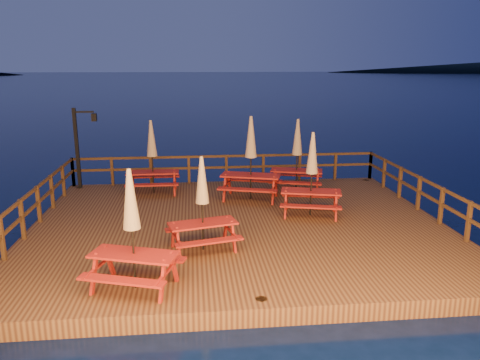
{
  "coord_description": "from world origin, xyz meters",
  "views": [
    {
      "loc": [
        -1.29,
        -13.0,
        4.99
      ],
      "look_at": [
        0.1,
        0.6,
        1.55
      ],
      "focal_mm": 35.0,
      "sensor_mm": 36.0,
      "label": 1
    }
  ],
  "objects_px": {
    "picnic_table_0": "(297,154)",
    "lamp_post": "(81,141)",
    "picnic_table_1": "(132,228)",
    "picnic_table_2": "(312,173)"
  },
  "relations": [
    {
      "from": "lamp_post",
      "to": "picnic_table_2",
      "type": "bearing_deg",
      "value": -27.78
    },
    {
      "from": "picnic_table_0",
      "to": "lamp_post",
      "type": "bearing_deg",
      "value": -173.01
    },
    {
      "from": "picnic_table_1",
      "to": "picnic_table_2",
      "type": "bearing_deg",
      "value": 60.41
    },
    {
      "from": "picnic_table_0",
      "to": "picnic_table_2",
      "type": "xyz_separation_m",
      "value": [
        -0.17,
        -2.79,
        -0.03
      ]
    },
    {
      "from": "lamp_post",
      "to": "picnic_table_2",
      "type": "height_order",
      "value": "lamp_post"
    },
    {
      "from": "picnic_table_0",
      "to": "picnic_table_1",
      "type": "distance_m",
      "value": 8.73
    },
    {
      "from": "picnic_table_2",
      "to": "picnic_table_0",
      "type": "bearing_deg",
      "value": 100.55
    },
    {
      "from": "picnic_table_0",
      "to": "picnic_table_2",
      "type": "height_order",
      "value": "picnic_table_0"
    },
    {
      "from": "picnic_table_0",
      "to": "picnic_table_2",
      "type": "bearing_deg",
      "value": -77.43
    },
    {
      "from": "lamp_post",
      "to": "picnic_table_2",
      "type": "xyz_separation_m",
      "value": [
        7.67,
        -4.04,
        -0.45
      ]
    }
  ]
}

